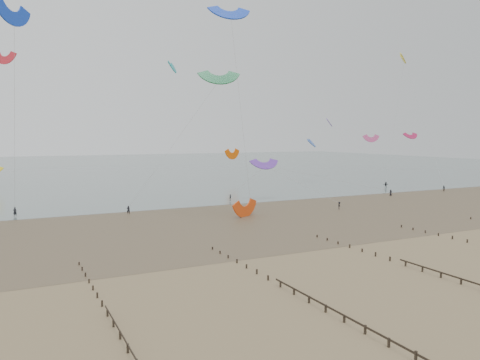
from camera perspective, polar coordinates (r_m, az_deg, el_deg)
name	(u,v)px	position (r m, az deg, el deg)	size (l,w,h in m)	color
ground	(346,258)	(63.94, 12.80, -9.24)	(500.00, 500.00, 0.00)	brown
sea_and_shore	(214,219)	(90.86, -3.15, -4.74)	(500.00, 665.00, 0.03)	#475654
kitesurfer_lead	(128,210)	(98.50, -13.45, -3.57)	(0.65, 0.43, 1.78)	black
kitesurfers	(329,195)	(121.44, 10.82, -1.85)	(112.79, 29.20, 1.88)	black
grounded_kite	(245,217)	(93.29, 0.67, -4.47)	(6.73, 3.52, 5.13)	#E5430E
kites_airborne	(114,111)	(143.69, -15.11, 8.12)	(243.61, 125.72, 44.16)	blue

